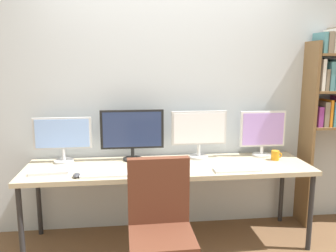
# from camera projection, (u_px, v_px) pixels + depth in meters

# --- Properties ---
(wall_back) EXTENTS (4.95, 0.10, 2.60)m
(wall_back) POSITION_uv_depth(u_px,v_px,m) (164.00, 98.00, 3.43)
(wall_back) COLOR silver
(wall_back) RESTS_ON ground_plane
(desk) EXTENTS (2.55, 0.68, 0.74)m
(desk) POSITION_uv_depth(u_px,v_px,m) (169.00, 170.00, 3.13)
(desk) COLOR tan
(desk) RESTS_ON ground_plane
(office_chair) EXTENTS (0.52, 0.52, 0.99)m
(office_chair) POSITION_uv_depth(u_px,v_px,m) (161.00, 244.00, 2.42)
(office_chair) COLOR #2D2D33
(office_chair) RESTS_ON ground_plane
(monitor_far_left) EXTENTS (0.52, 0.18, 0.42)m
(monitor_far_left) POSITION_uv_depth(u_px,v_px,m) (63.00, 137.00, 3.18)
(monitor_far_left) COLOR silver
(monitor_far_left) RESTS_ON desk
(monitor_center_left) EXTENTS (0.59, 0.18, 0.48)m
(monitor_center_left) POSITION_uv_depth(u_px,v_px,m) (132.00, 132.00, 3.25)
(monitor_center_left) COLOR black
(monitor_center_left) RESTS_ON desk
(monitor_center_right) EXTENTS (0.53, 0.18, 0.46)m
(monitor_center_right) POSITION_uv_depth(u_px,v_px,m) (199.00, 131.00, 3.32)
(monitor_center_right) COLOR silver
(monitor_center_right) RESTS_ON desk
(monitor_far_right) EXTENTS (0.45, 0.18, 0.45)m
(monitor_far_right) POSITION_uv_depth(u_px,v_px,m) (263.00, 132.00, 3.40)
(monitor_far_right) COLOR silver
(monitor_far_right) RESTS_ON desk
(keyboard_left) EXTENTS (0.38, 0.13, 0.02)m
(keyboard_left) POSITION_uv_depth(u_px,v_px,m) (104.00, 175.00, 2.83)
(keyboard_left) COLOR silver
(keyboard_left) RESTS_ON desk
(keyboard_right) EXTENTS (0.40, 0.13, 0.02)m
(keyboard_right) POSITION_uv_depth(u_px,v_px,m) (237.00, 170.00, 2.96)
(keyboard_right) COLOR silver
(keyboard_right) RESTS_ON desk
(mouse_left_side) EXTENTS (0.06, 0.10, 0.03)m
(mouse_left_side) POSITION_uv_depth(u_px,v_px,m) (77.00, 175.00, 2.80)
(mouse_left_side) COLOR #38383D
(mouse_left_side) RESTS_ON desk
(mouse_right_side) EXTENTS (0.06, 0.10, 0.03)m
(mouse_right_side) POSITION_uv_depth(u_px,v_px,m) (131.00, 170.00, 2.95)
(mouse_right_side) COLOR silver
(mouse_right_side) RESTS_ON desk
(laptop_closed) EXTENTS (0.34, 0.24, 0.02)m
(laptop_closed) POSITION_uv_depth(u_px,v_px,m) (50.00, 170.00, 2.94)
(laptop_closed) COLOR silver
(laptop_closed) RESTS_ON desk
(coffee_mug) EXTENTS (0.11, 0.08, 0.09)m
(coffee_mug) POSITION_uv_depth(u_px,v_px,m) (275.00, 155.00, 3.29)
(coffee_mug) COLOR orange
(coffee_mug) RESTS_ON desk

